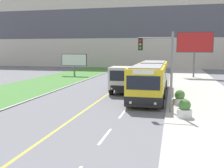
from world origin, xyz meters
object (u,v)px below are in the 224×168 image
city_bus (151,79)px  dump_truck (125,80)px  billboard_large (195,44)px  traffic_light_mast (161,61)px  billboard_small (74,61)px  planter_round_second (180,98)px  planter_round_near (185,109)px

city_bus → dump_truck: city_bus is taller
dump_truck → billboard_large: bearing=64.1°
traffic_light_mast → billboard_small: 25.06m
dump_truck → planter_round_second: (5.02, -4.76, -0.71)m
city_bus → planter_round_near: bearing=-70.2°
dump_truck → city_bus: bearing=-18.4°
dump_truck → billboard_small: (-10.43, 13.50, 1.12)m
traffic_light_mast → billboard_large: (3.74, 22.50, 1.53)m
dump_truck → planter_round_second: dump_truck is taller
billboard_small → planter_round_second: billboard_small is taller
billboard_small → planter_round_near: (15.66, -21.83, -1.84)m
traffic_light_mast → dump_truck: bearing=117.3°
dump_truck → traffic_light_mast: (3.70, -7.17, 2.13)m
planter_round_near → billboard_small: bearing=125.6°
billboard_large → billboard_small: billboard_large is taller
billboard_large → traffic_light_mast: bearing=-99.4°
city_bus → planter_round_second: bearing=-57.6°
planter_round_near → planter_round_second: size_ratio=0.99×
planter_round_second → city_bus: bearing=122.4°
billboard_large → planter_round_near: 24.17m
billboard_large → planter_round_second: billboard_large is taller
dump_truck → billboard_small: size_ratio=1.59×
city_bus → billboard_small: size_ratio=3.11×
billboard_large → billboard_small: (-17.86, -1.83, -2.54)m
traffic_light_mast → city_bus: bearing=100.5°
city_bus → billboard_small: 19.35m
city_bus → billboard_small: bearing=132.1°
planter_round_near → planter_round_second: planter_round_second is taller
dump_truck → billboard_large: size_ratio=0.98×
city_bus → dump_truck: bearing=161.6°
planter_round_second → billboard_small: bearing=130.2°
planter_round_second → traffic_light_mast: bearing=-118.7°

